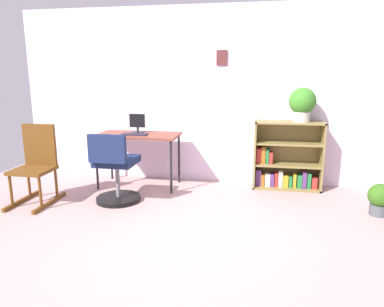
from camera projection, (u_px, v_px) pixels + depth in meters
name	position (u px, v px, depth m)	size (l,w,h in m)	color
ground_plane	(168.00, 251.00, 2.96)	(6.24, 6.24, 0.00)	#A88986
wall_back	(205.00, 96.00, 4.77)	(5.20, 0.12, 2.36)	silver
desk	(138.00, 138.00, 4.58)	(1.07, 0.55, 0.71)	brown
monitor	(137.00, 124.00, 4.64)	(0.21, 0.16, 0.25)	#262628
keyboard	(134.00, 134.00, 4.48)	(0.33, 0.13, 0.02)	#262131
office_chair	(115.00, 172.00, 4.01)	(0.52, 0.55, 0.84)	black
rocking_chair	(36.00, 164.00, 4.03)	(0.42, 0.64, 0.91)	#5E3813
bookshelf_low	(285.00, 159.00, 4.57)	(0.86, 0.30, 0.88)	olive
potted_plant_on_shelf	(302.00, 103.00, 4.33)	(0.33, 0.33, 0.43)	#B7B2A8
potted_plant_floor	(380.00, 198.00, 3.68)	(0.25, 0.25, 0.34)	#474C51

